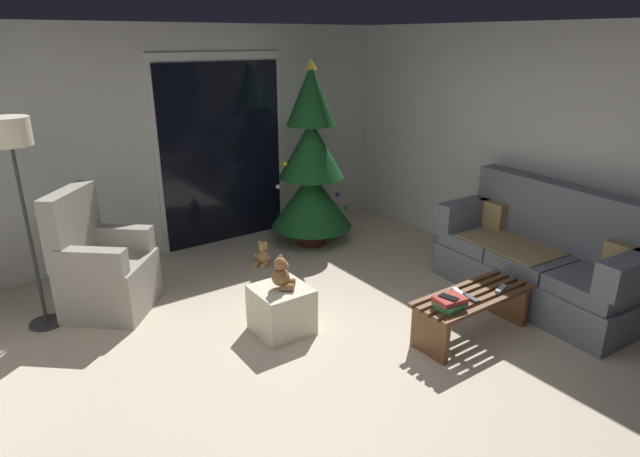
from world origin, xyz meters
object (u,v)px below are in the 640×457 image
at_px(couch, 540,259).
at_px(teddy_bear_honey_by_tree, 263,255).
at_px(cell_phone, 449,297).
at_px(book_stack, 450,303).
at_px(remote_white, 459,292).
at_px(teddy_bear_chestnut, 282,275).
at_px(remote_graphite, 471,298).
at_px(armchair, 102,269).
at_px(floor_lamp, 13,153).
at_px(ottoman, 282,310).
at_px(christmas_tree, 311,167).
at_px(coffee_table, 472,308).
at_px(remote_silver, 501,289).

height_order(couch, teddy_bear_honey_by_tree, couch).
bearing_deg(couch, cell_phone, -174.29).
bearing_deg(cell_phone, book_stack, -25.17).
distance_m(remote_white, book_stack, 0.29).
bearing_deg(teddy_bear_chestnut, remote_graphite, -41.50).
xyz_separation_m(cell_phone, armchair, (-1.98, 2.26, -0.08)).
xyz_separation_m(floor_lamp, ottoman, (1.61, -1.28, -1.30)).
relative_size(couch, remote_graphite, 12.77).
bearing_deg(christmas_tree, book_stack, -100.42).
xyz_separation_m(christmas_tree, ottoman, (-1.37, -1.55, -0.74)).
height_order(teddy_bear_chestnut, teddy_bear_honey_by_tree, teddy_bear_chestnut).
bearing_deg(ottoman, couch, -20.78).
relative_size(coffee_table, book_stack, 4.50).
bearing_deg(couch, christmas_tree, 111.17).
distance_m(remote_silver, armchair, 3.46).
xyz_separation_m(couch, teddy_bear_chestnut, (-2.30, 0.87, 0.13)).
xyz_separation_m(coffee_table, christmas_tree, (0.12, 2.51, 0.68)).
bearing_deg(floor_lamp, cell_phone, -42.68).
relative_size(christmas_tree, teddy_bear_honey_by_tree, 7.50).
bearing_deg(christmas_tree, teddy_bear_chestnut, -131.15).
distance_m(book_stack, ottoman, 1.38).
bearing_deg(remote_white, remote_graphite, 108.84).
relative_size(floor_lamp, teddy_bear_chestnut, 6.25).
xyz_separation_m(christmas_tree, armchair, (-2.47, -0.30, -0.54)).
relative_size(remote_silver, ottoman, 0.35).
bearing_deg(coffee_table, cell_phone, -172.08).
bearing_deg(armchair, remote_white, -43.52).
height_order(coffee_table, floor_lamp, floor_lamp).
relative_size(christmas_tree, teddy_bear_chestnut, 7.50).
height_order(cell_phone, ottoman, cell_phone).
bearing_deg(book_stack, christmas_tree, 79.58).
relative_size(coffee_table, armchair, 0.97).
bearing_deg(book_stack, floor_lamp, 137.45).
xyz_separation_m(cell_phone, ottoman, (-0.88, 1.02, -0.28)).
bearing_deg(remote_white, cell_phone, 44.05).
xyz_separation_m(couch, coffee_table, (-1.06, -0.09, -0.14)).
distance_m(couch, ottoman, 2.47).
height_order(couch, remote_graphite, couch).
height_order(floor_lamp, teddy_bear_honey_by_tree, floor_lamp).
distance_m(remote_silver, christmas_tree, 2.66).
relative_size(book_stack, teddy_bear_honey_by_tree, 0.86).
bearing_deg(christmas_tree, cell_phone, -100.76).
bearing_deg(ottoman, remote_silver, -35.24).
relative_size(ottoman, teddy_bear_honey_by_tree, 1.54).
height_order(remote_white, christmas_tree, christmas_tree).
bearing_deg(teddy_bear_chestnut, remote_white, -37.88).
xyz_separation_m(book_stack, armchair, (-2.00, 2.27, -0.03)).
bearing_deg(cell_phone, coffee_table, -4.09).
bearing_deg(armchair, teddy_bear_chestnut, -48.39).
xyz_separation_m(couch, armchair, (-3.41, 2.12, 0.00)).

